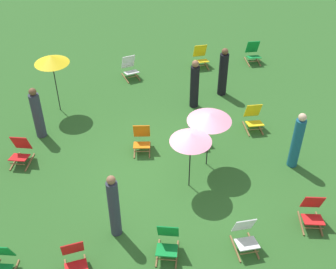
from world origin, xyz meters
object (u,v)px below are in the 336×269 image
object	(u,v)px
deckchair_5	(142,139)
person_1	(297,141)
person_4	(114,207)
person_0	(195,85)
deckchair_9	(167,242)
deckchair_0	(253,53)
deckchair_8	(0,262)
umbrella_2	(51,59)
deckchair_4	(75,259)
deckchair_11	(254,118)
deckchair_10	(312,212)
deckchair_1	(245,235)
umbrella_0	(191,137)
deckchair_2	(197,132)
deckchair_7	(130,68)
person_2	(37,114)
person_3	(223,73)
umbrella_1	(210,117)
deckchair_6	(21,151)
deckchair_3	(201,57)

from	to	relation	value
deckchair_5	person_1	size ratio (longest dim) A/B	0.48
deckchair_5	person_4	size ratio (longest dim) A/B	0.46
person_0	deckchair_9	bearing A→B (deg)	-112.26
deckchair_0	deckchair_5	size ratio (longest dim) A/B	1.00
deckchair_8	umbrella_2	world-z (taller)	umbrella_2
deckchair_8	umbrella_2	xyz separation A→B (m)	(1.31, 6.12, 1.50)
deckchair_4	person_4	size ratio (longest dim) A/B	0.46
deckchair_11	deckchair_8	bearing A→B (deg)	-147.53
deckchair_10	person_4	world-z (taller)	person_4
deckchair_1	deckchair_10	size ratio (longest dim) A/B	0.97
umbrella_0	person_1	world-z (taller)	umbrella_0
deckchair_9	person_1	xyz separation A→B (m)	(4.05, 2.21, 0.47)
deckchair_8	deckchair_5	bearing A→B (deg)	59.99
deckchair_1	umbrella_0	world-z (taller)	umbrella_0
person_0	person_4	xyz separation A→B (m)	(-3.15, -4.84, 0.06)
deckchair_9	umbrella_2	size ratio (longest dim) A/B	0.43
deckchair_0	deckchair_11	distance (m)	4.35
person_0	deckchair_2	bearing A→B (deg)	-104.12
deckchair_4	person_4	bearing A→B (deg)	35.10
deckchair_1	person_1	world-z (taller)	person_1
deckchair_4	person_4	xyz separation A→B (m)	(0.98, 0.86, 0.51)
deckchair_7	person_2	distance (m)	4.32
umbrella_0	deckchair_5	bearing A→B (deg)	119.05
person_0	person_3	xyz separation A→B (m)	(1.14, 0.53, 0.01)
deckchair_1	deckchair_2	world-z (taller)	same
deckchair_7	umbrella_1	size ratio (longest dim) A/B	0.48
deckchair_7	person_4	world-z (taller)	person_4
deckchair_5	deckchair_6	bearing A→B (deg)	-172.18
deckchair_2	person_4	bearing A→B (deg)	-126.47
deckchair_11	person_4	xyz separation A→B (m)	(-4.64, -3.27, 0.51)
deckchair_0	person_1	bearing A→B (deg)	-95.73
person_2	deckchair_7	bearing A→B (deg)	-134.04
deckchair_10	deckchair_7	bearing A→B (deg)	127.54
deckchair_7	person_0	distance (m)	2.98
deckchair_6	person_3	xyz separation A→B (m)	(6.61, 2.25, 0.46)
deckchair_2	deckchair_3	bearing A→B (deg)	79.98
deckchair_5	umbrella_1	world-z (taller)	umbrella_1
person_1	person_2	size ratio (longest dim) A/B	1.04
person_0	person_4	size ratio (longest dim) A/B	0.93
person_4	deckchair_8	bearing A→B (deg)	117.75
deckchair_2	deckchair_11	distance (m)	1.93
deckchair_4	umbrella_0	world-z (taller)	umbrella_0
person_0	umbrella_2	bearing A→B (deg)	169.22
deckchair_2	deckchair_9	xyz separation A→B (m)	(-1.68, -3.75, 0.00)
deckchair_8	umbrella_2	bearing A→B (deg)	93.53
deckchair_2	person_2	world-z (taller)	person_2
deckchair_2	deckchair_10	distance (m)	4.07
deckchair_8	deckchair_11	bearing A→B (deg)	44.01
deckchair_0	deckchair_8	distance (m)	11.79
deckchair_2	person_0	bearing A→B (deg)	84.52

